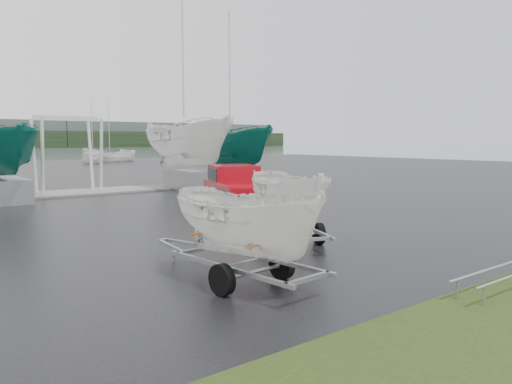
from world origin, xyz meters
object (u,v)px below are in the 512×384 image
object	(u,v)px
trailer_hitched	(290,153)
trailer_parked	(247,164)
boat_hoist	(67,144)
pickup_truck	(237,188)

from	to	relation	value
trailer_hitched	trailer_parked	distance (m)	4.03
trailer_parked	boat_hoist	distance (m)	19.37
pickup_truck	trailer_parked	distance (m)	10.04
trailer_parked	boat_hoist	bearing A→B (deg)	77.15
trailer_parked	boat_hoist	xyz separation A→B (m)	(2.61, 19.19, 0.26)
trailer_parked	boat_hoist	size ratio (longest dim) A/B	1.07
pickup_truck	trailer_hitched	bearing A→B (deg)	-90.00
boat_hoist	trailer_parked	bearing A→B (deg)	-97.74
pickup_truck	trailer_hitched	size ratio (longest dim) A/B	1.26
trailer_parked	trailer_hitched	bearing A→B (deg)	30.94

